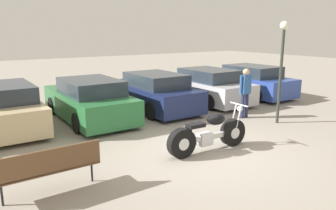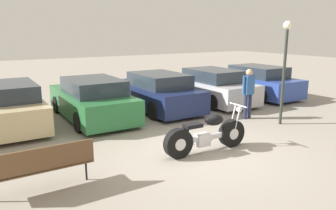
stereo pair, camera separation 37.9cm
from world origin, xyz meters
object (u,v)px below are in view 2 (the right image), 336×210
(parked_car_champagne, at_px, (8,106))
(lamp_post, at_px, (285,56))
(parked_car_navy, at_px, (156,92))
(park_bench, at_px, (44,164))
(parked_car_silver, at_px, (210,87))
(person_standing, at_px, (248,89))
(motorcycle, at_px, (206,135))
(parked_car_green, at_px, (92,100))
(parked_car_blue, at_px, (254,82))

(parked_car_champagne, relative_size, lamp_post, 1.37)
(parked_car_navy, bearing_deg, parked_car_champagne, 176.18)
(park_bench, bearing_deg, parked_car_silver, 31.76)
(park_bench, xyz_separation_m, person_standing, (6.85, 1.86, 0.44))
(lamp_post, bearing_deg, motorcycle, -168.52)
(parked_car_silver, bearing_deg, parked_car_navy, 179.16)
(parked_car_green, bearing_deg, parked_car_blue, 0.11)
(parked_car_blue, bearing_deg, park_bench, -155.31)
(parked_car_green, relative_size, person_standing, 2.60)
(parked_car_silver, bearing_deg, parked_car_green, -179.46)
(parked_car_blue, relative_size, lamp_post, 1.37)
(parked_car_silver, height_order, parked_car_blue, same)
(parked_car_navy, xyz_separation_m, lamp_post, (2.34, -3.82, 1.50))
(parked_car_champagne, xyz_separation_m, person_standing, (6.93, -3.12, 0.35))
(motorcycle, relative_size, parked_car_green, 0.53)
(parked_car_silver, distance_m, park_bench, 8.75)
(parked_car_navy, bearing_deg, park_bench, -136.74)
(parked_car_silver, relative_size, parked_car_blue, 1.00)
(motorcycle, xyz_separation_m, parked_car_navy, (1.19, 4.53, 0.20))
(parked_car_silver, bearing_deg, park_bench, -148.24)
(parked_car_champagne, relative_size, parked_car_silver, 1.00)
(parked_car_green, xyz_separation_m, lamp_post, (4.84, -3.73, 1.50))
(parked_car_champagne, xyz_separation_m, park_bench, (0.08, -4.98, -0.09))
(parked_car_green, height_order, parked_car_blue, same)
(parked_car_champagne, height_order, parked_car_navy, same)
(person_standing, bearing_deg, park_bench, -164.84)
(person_standing, bearing_deg, motorcycle, -150.66)
(motorcycle, xyz_separation_m, lamp_post, (3.53, 0.72, 1.70))
(parked_car_champagne, relative_size, person_standing, 2.60)
(parked_car_champagne, distance_m, person_standing, 7.61)
(parked_car_champagne, height_order, parked_car_blue, same)
(parked_car_green, bearing_deg, lamp_post, -37.62)
(parked_car_navy, height_order, lamp_post, lamp_post)
(parked_car_silver, xyz_separation_m, parked_car_blue, (2.51, -0.03, 0.00))
(parked_car_silver, bearing_deg, parked_car_blue, -0.75)
(parked_car_champagne, relative_size, parked_car_blue, 1.00)
(parked_car_blue, height_order, park_bench, parked_car_blue)
(parked_car_silver, bearing_deg, lamp_post, -92.57)
(motorcycle, distance_m, lamp_post, 3.98)
(parked_car_navy, height_order, person_standing, person_standing)
(parked_car_blue, bearing_deg, motorcycle, -144.26)
(motorcycle, bearing_deg, parked_car_navy, 75.28)
(parked_car_silver, distance_m, parked_car_blue, 2.51)
(parked_car_green, xyz_separation_m, parked_car_blue, (7.52, 0.01, 0.00))
(motorcycle, height_order, parked_car_champagne, parked_car_champagne)
(parked_car_champagne, xyz_separation_m, parked_car_green, (2.51, -0.42, 0.00))
(parked_car_champagne, bearing_deg, parked_car_green, -9.48)
(parked_car_navy, relative_size, lamp_post, 1.37)
(parked_car_silver, height_order, park_bench, parked_car_silver)
(person_standing, bearing_deg, parked_car_green, 148.62)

